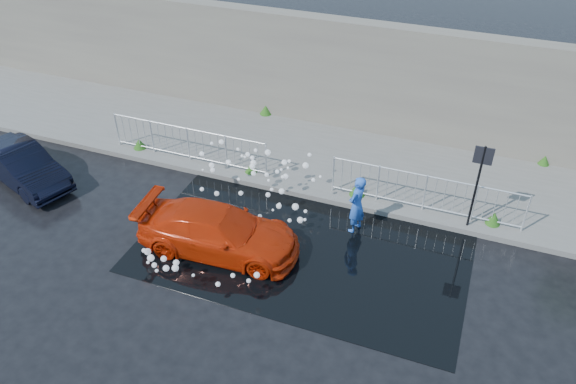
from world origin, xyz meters
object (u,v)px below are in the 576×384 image
(sign_post, at_px, (479,174))
(person, at_px, (357,205))
(red_car, at_px, (219,231))
(dark_car, at_px, (23,166))

(sign_post, xyz_separation_m, person, (-2.70, -1.02, -0.92))
(red_car, relative_size, dark_car, 1.16)
(red_car, distance_m, dark_car, 6.58)
(sign_post, bearing_deg, dark_car, -169.30)
(red_car, height_order, dark_car, red_car)
(red_car, relative_size, person, 2.47)
(sign_post, xyz_separation_m, dark_car, (-12.14, -2.29, -1.16))
(dark_car, bearing_deg, person, -63.10)
(red_car, bearing_deg, dark_car, 79.86)
(sign_post, distance_m, red_car, 6.43)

